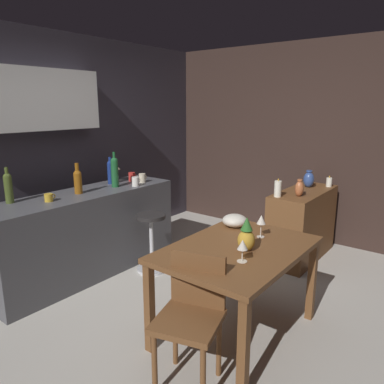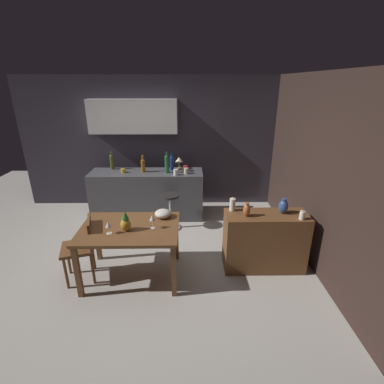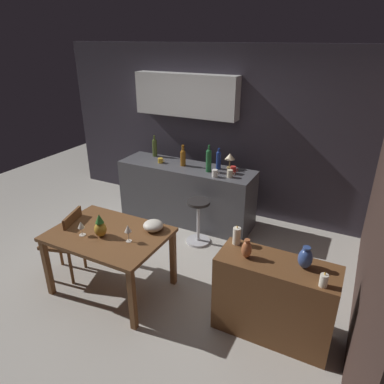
% 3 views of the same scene
% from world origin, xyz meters
% --- Properties ---
extents(ground_plane, '(9.00, 9.00, 0.00)m').
position_xyz_m(ground_plane, '(0.00, 0.00, 0.00)').
color(ground_plane, '#B7B2A8').
extents(wall_kitchen_back, '(5.20, 0.33, 2.60)m').
position_xyz_m(wall_kitchen_back, '(-0.06, 2.08, 1.41)').
color(wall_kitchen_back, '#38333D').
rests_on(wall_kitchen_back, ground_plane).
extents(wall_side_right, '(0.10, 4.40, 2.60)m').
position_xyz_m(wall_side_right, '(2.55, 0.30, 1.30)').
color(wall_side_right, '#33231E').
rests_on(wall_side_right, ground_plane).
extents(dining_table, '(1.25, 0.89, 0.74)m').
position_xyz_m(dining_table, '(0.01, -0.44, 0.65)').
color(dining_table, brown).
rests_on(dining_table, ground_plane).
extents(kitchen_counter, '(2.10, 0.60, 0.90)m').
position_xyz_m(kitchen_counter, '(-0.03, 1.42, 0.45)').
color(kitchen_counter, '#4C4C51').
rests_on(kitchen_counter, ground_plane).
extents(sideboard_cabinet, '(1.10, 0.44, 0.82)m').
position_xyz_m(sideboard_cabinet, '(1.81, -0.26, 0.41)').
color(sideboard_cabinet, brown).
rests_on(sideboard_cabinet, ground_plane).
extents(chair_near_window, '(0.50, 0.50, 0.86)m').
position_xyz_m(chair_near_window, '(-0.62, -0.48, 0.49)').
color(chair_near_window, brown).
rests_on(chair_near_window, ground_plane).
extents(bar_stool, '(0.34, 0.34, 0.65)m').
position_xyz_m(bar_stool, '(0.44, 0.90, 0.34)').
color(bar_stool, '#262323').
rests_on(bar_stool, ground_plane).
extents(wine_glass_left, '(0.07, 0.07, 0.19)m').
position_xyz_m(wine_glass_left, '(0.31, -0.48, 0.88)').
color(wine_glass_left, silver).
rests_on(wine_glass_left, dining_table).
extents(wine_glass_right, '(0.07, 0.07, 0.16)m').
position_xyz_m(wine_glass_right, '(-0.21, -0.60, 0.86)').
color(wine_glass_right, silver).
rests_on(wine_glass_right, dining_table).
extents(pineapple_centerpiece, '(0.13, 0.13, 0.26)m').
position_xyz_m(pineapple_centerpiece, '(-0.02, -0.53, 0.85)').
color(pineapple_centerpiece, gold).
rests_on(pineapple_centerpiece, dining_table).
extents(fruit_bowl, '(0.22, 0.22, 0.11)m').
position_xyz_m(fruit_bowl, '(0.41, -0.17, 0.80)').
color(fruit_bowl, beige).
rests_on(fruit_bowl, dining_table).
extents(wine_bottle_green, '(0.08, 0.08, 0.39)m').
position_xyz_m(wine_bottle_green, '(0.37, 1.37, 1.08)').
color(wine_bottle_green, '#1E592D').
rests_on(wine_bottle_green, kitchen_counter).
extents(wine_bottle_cobalt, '(0.07, 0.07, 0.31)m').
position_xyz_m(wine_bottle_cobalt, '(0.45, 1.53, 1.05)').
color(wine_bottle_cobalt, navy).
rests_on(wine_bottle_cobalt, kitchen_counter).
extents(wine_bottle_amber, '(0.08, 0.08, 0.32)m').
position_xyz_m(wine_bottle_amber, '(-0.08, 1.42, 1.04)').
color(wine_bottle_amber, '#8C5114').
rests_on(wine_bottle_amber, kitchen_counter).
extents(wine_bottle_olive, '(0.07, 0.07, 0.34)m').
position_xyz_m(wine_bottle_olive, '(-0.70, 1.61, 1.06)').
color(wine_bottle_olive, '#475623').
rests_on(wine_bottle_olive, kitchen_counter).
extents(cup_mustard, '(0.11, 0.08, 0.08)m').
position_xyz_m(cup_mustard, '(-0.45, 1.37, 0.94)').
color(cup_mustard, gold).
rests_on(cup_mustard, kitchen_counter).
extents(cup_red, '(0.11, 0.08, 0.10)m').
position_xyz_m(cup_red, '(0.71, 1.46, 0.95)').
color(cup_red, red).
rests_on(cup_red, kitchen_counter).
extents(cup_cream, '(0.11, 0.08, 0.11)m').
position_xyz_m(cup_cream, '(0.72, 1.30, 0.95)').
color(cup_cream, beige).
rests_on(cup_cream, kitchen_counter).
extents(cup_white, '(0.11, 0.08, 0.10)m').
position_xyz_m(cup_white, '(0.53, 1.21, 0.95)').
color(cup_white, white).
rests_on(cup_white, kitchen_counter).
extents(counter_lamp, '(0.15, 0.15, 0.23)m').
position_xyz_m(counter_lamp, '(0.58, 1.63, 1.07)').
color(counter_lamp, '#A58447').
rests_on(counter_lamp, kitchen_counter).
extents(pillar_candle_tall, '(0.08, 0.08, 0.20)m').
position_xyz_m(pillar_candle_tall, '(1.36, -0.13, 0.91)').
color(pillar_candle_tall, white).
rests_on(pillar_candle_tall, sideboard_cabinet).
extents(pillar_candle_short, '(0.07, 0.07, 0.14)m').
position_xyz_m(pillar_candle_short, '(2.21, -0.41, 0.88)').
color(pillar_candle_short, white).
rests_on(pillar_candle_short, sideboard_cabinet).
extents(vase_copper, '(0.09, 0.09, 0.19)m').
position_xyz_m(vase_copper, '(1.52, -0.31, 0.91)').
color(vase_copper, '#B26038').
rests_on(vase_copper, sideboard_cabinet).
extents(vase_ceramic_blue, '(0.13, 0.13, 0.21)m').
position_xyz_m(vase_ceramic_blue, '(2.02, -0.23, 0.92)').
color(vase_ceramic_blue, '#334C8C').
rests_on(vase_ceramic_blue, sideboard_cabinet).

